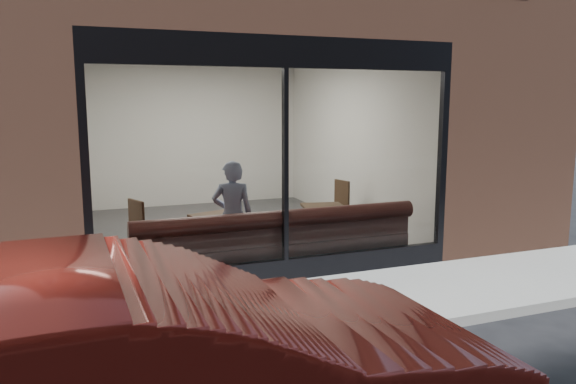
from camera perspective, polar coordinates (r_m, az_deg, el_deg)
name	(u,v)px	position (r m, az deg, el deg)	size (l,w,h in m)	color
ground	(358,341)	(5.90, 7.10, -14.75)	(120.00, 120.00, 0.00)	black
sidewalk_near	(317,306)	(6.72, 2.99, -11.53)	(40.00, 2.00, 0.01)	gray
kerb_near	(360,337)	(5.83, 7.35, -14.39)	(40.00, 0.10, 0.12)	gray
host_building_pier_left	(9,140)	(12.80, -26.45, 4.78)	(2.50, 12.00, 3.20)	brown
host_building_pier_right	(340,132)	(14.24, 5.30, 6.07)	(2.50, 12.00, 3.20)	brown
host_building_backfill	(170,129)	(15.96, -11.91, 6.26)	(5.00, 6.00, 3.20)	brown
cafe_floor	(228,232)	(10.34, -6.14, -4.03)	(6.00, 6.00, 0.00)	#2D2D30
cafe_ceiling	(225,54)	(10.10, -6.46, 13.76)	(6.00, 6.00, 0.00)	white
cafe_wall_back	(192,136)	(13.00, -9.72, 5.67)	(5.00, 5.00, 0.00)	silver
cafe_wall_left	(78,150)	(9.76, -20.60, 4.04)	(6.00, 6.00, 0.00)	silver
cafe_wall_right	(351,142)	(11.00, 6.39, 5.10)	(6.00, 6.00, 0.00)	silver
storefront_kick	(285,270)	(7.59, -0.28, -7.90)	(5.00, 0.10, 0.30)	black
storefront_header	(285,52)	(7.28, -0.29, 14.06)	(5.00, 0.10, 0.40)	black
storefront_mullion	(285,166)	(7.30, -0.28, 2.65)	(0.06, 0.10, 2.50)	black
storefront_glass	(286,166)	(7.28, -0.20, 2.63)	(4.80, 4.80, 0.00)	white
banquette	(275,257)	(7.93, -1.32, -6.58)	(4.00, 0.55, 0.45)	#351314
person	(233,216)	(7.94, -5.65, -2.44)	(0.57, 0.38, 1.57)	#8692B7
cafe_table_left	(218,217)	(8.15, -7.12, -2.50)	(0.65, 0.65, 0.04)	black
cafe_table_right	(324,207)	(8.81, 3.64, -1.54)	(0.63, 0.63, 0.04)	black
cafe_chair_left	(126,249)	(8.58, -16.14, -5.63)	(0.42, 0.42, 0.04)	black
cafe_chair_right	(334,219)	(10.31, 4.65, -2.79)	(0.39, 0.39, 0.04)	black
wall_poster	(80,150)	(9.85, -20.37, 4.05)	(0.02, 0.59, 0.78)	white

